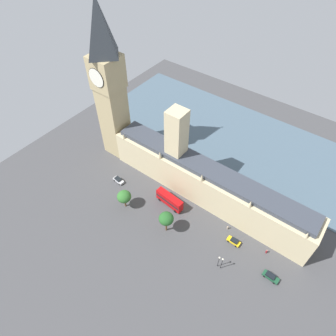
{
  "coord_description": "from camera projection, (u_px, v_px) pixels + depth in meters",
  "views": [
    {
      "loc": [
        58.25,
        28.48,
        85.05
      ],
      "look_at": [
        1.0,
        -14.76,
        7.89
      ],
      "focal_mm": 31.56,
      "sensor_mm": 36.0,
      "label": 1
    }
  ],
  "objects": [
    {
      "name": "ground_plane",
      "position": [
        203.0,
        200.0,
        105.62
      ],
      "size": [
        149.28,
        149.28,
        0.0
      ],
      "primitive_type": "plane",
      "color": "#424244"
    },
    {
      "name": "river_thames",
      "position": [
        250.0,
        143.0,
        125.73
      ],
      "size": [
        44.94,
        134.36,
        0.25
      ],
      "primitive_type": "cube",
      "color": "#475B6B",
      "rests_on": "ground"
    },
    {
      "name": "parliament_building",
      "position": [
        205.0,
        180.0,
        101.38
      ],
      "size": [
        10.6,
        75.08,
        31.48
      ],
      "color": "#CCBA8E",
      "rests_on": "ground"
    },
    {
      "name": "clock_tower",
      "position": [
        108.0,
        83.0,
        101.12
      ],
      "size": [
        9.53,
        9.53,
        59.59
      ],
      "color": "tan",
      "rests_on": "ground"
    },
    {
      "name": "car_silver_midblock",
      "position": [
        118.0,
        180.0,
        110.71
      ],
      "size": [
        2.29,
        4.56,
        1.74
      ],
      "rotation": [
        0.0,
        0.0,
        -0.09
      ],
      "color": "#B7B7BC",
      "rests_on": "ground"
    },
    {
      "name": "double_decker_bus_by_river_gate",
      "position": [
        170.0,
        200.0,
        102.26
      ],
      "size": [
        3.47,
        10.68,
        4.75
      ],
      "rotation": [
        0.0,
        0.0,
        -0.09
      ],
      "color": "#B20C0F",
      "rests_on": "ground"
    },
    {
      "name": "car_yellow_cab_leading",
      "position": [
        234.0,
        241.0,
        93.38
      ],
      "size": [
        2.03,
        4.35,
        1.74
      ],
      "rotation": [
        0.0,
        0.0,
        3.11
      ],
      "color": "gold",
      "rests_on": "ground"
    },
    {
      "name": "car_dark_green_trailing",
      "position": [
        271.0,
        276.0,
        85.61
      ],
      "size": [
        2.22,
        4.9,
        1.74
      ],
      "rotation": [
        0.0,
        0.0,
        -0.06
      ],
      "color": "#19472D",
      "rests_on": "ground"
    },
    {
      "name": "pedestrian_near_tower",
      "position": [
        266.0,
        252.0,
        91.08
      ],
      "size": [
        0.7,
        0.68,
        1.69
      ],
      "rotation": [
        0.0,
        0.0,
        0.88
      ],
      "color": "maroon",
      "rests_on": "ground"
    },
    {
      "name": "pedestrian_under_trees",
      "position": [
        228.0,
        228.0,
        96.9
      ],
      "size": [
        0.46,
        0.57,
        1.57
      ],
      "rotation": [
        0.0,
        0.0,
        3.2
      ],
      "color": "gray",
      "rests_on": "ground"
    },
    {
      "name": "plane_tree_opposite_hall",
      "position": [
        124.0,
        197.0,
        99.88
      ],
      "size": [
        4.83,
        4.83,
        7.37
      ],
      "color": "brown",
      "rests_on": "ground"
    },
    {
      "name": "plane_tree_corner",
      "position": [
        166.0,
        219.0,
        92.33
      ],
      "size": [
        4.76,
        4.76,
        8.68
      ],
      "color": "brown",
      "rests_on": "ground"
    },
    {
      "name": "street_lamp_kerbside",
      "position": [
        222.0,
        262.0,
        85.2
      ],
      "size": [
        0.56,
        0.56,
        5.97
      ],
      "color": "black",
      "rests_on": "ground"
    },
    {
      "name": "street_lamp_far_end",
      "position": [
        219.0,
        260.0,
        85.76
      ],
      "size": [
        0.56,
        0.56,
        5.69
      ],
      "color": "black",
      "rests_on": "ground"
    }
  ]
}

